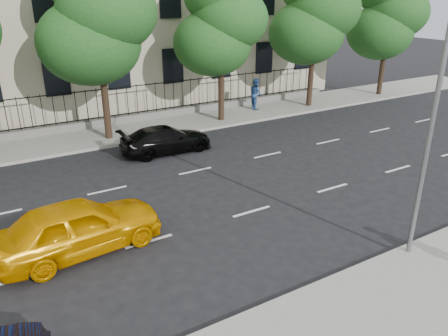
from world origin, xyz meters
name	(u,v)px	position (x,y,z in m)	size (l,w,h in m)	color
ground	(295,243)	(0.00, 0.00, 0.00)	(120.00, 120.00, 0.00)	black
near_sidewalk	(399,315)	(0.00, -4.00, 0.07)	(60.00, 4.00, 0.15)	gray
far_sidewalk	(139,130)	(0.00, 14.00, 0.07)	(60.00, 4.00, 0.15)	gray
lane_markings	(220,189)	(0.00, 4.75, 0.01)	(49.60, 4.62, 0.01)	silver
iron_fence	(129,113)	(0.00, 15.70, 0.65)	(30.00, 0.50, 2.20)	slate
street_light	(421,84)	(2.50, -1.77, 5.15)	(0.25, 3.32, 8.05)	slate
tree_c	(96,15)	(-1.96, 13.36, 6.41)	(5.89, 5.50, 9.80)	#382619
tree_d	(220,22)	(5.04, 13.36, 5.84)	(5.34, 4.94, 8.84)	#382619
tree_e	(314,12)	(12.04, 13.36, 6.20)	(5.71, 5.31, 9.46)	#382619
tree_f	(388,15)	(19.04, 13.36, 5.88)	(5.52, 5.12, 9.01)	#382619
yellow_taxi	(79,226)	(-5.99, 3.07, 0.86)	(2.02, 5.02, 1.71)	#DF9100
black_sedan	(166,139)	(-0.08, 9.93, 0.67)	(1.87, 4.59, 1.33)	black
pedestrian_far	(256,94)	(8.32, 14.31, 1.16)	(0.98, 0.76, 2.02)	#294D88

